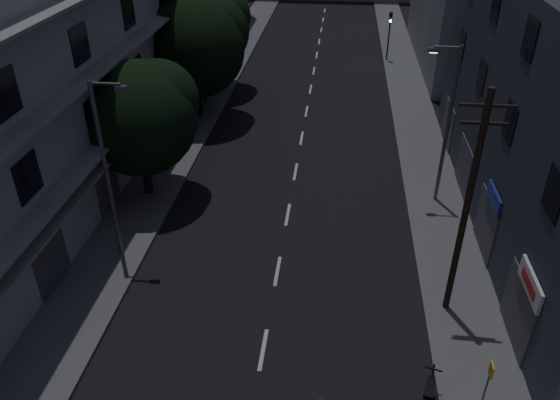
# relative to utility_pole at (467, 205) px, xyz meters

# --- Properties ---
(ground) EXTENTS (160.00, 160.00, 0.00)m
(ground) POSITION_rel_utility_pole_xyz_m (-6.86, 15.62, -4.87)
(ground) COLOR black
(ground) RESTS_ON ground
(sidewalk_left) EXTENTS (3.00, 90.00, 0.15)m
(sidewalk_left) POSITION_rel_utility_pole_xyz_m (-14.36, 15.62, -4.79)
(sidewalk_left) COLOR #565659
(sidewalk_left) RESTS_ON ground
(sidewalk_right) EXTENTS (3.00, 90.00, 0.15)m
(sidewalk_right) POSITION_rel_utility_pole_xyz_m (0.64, 15.62, -4.79)
(sidewalk_right) COLOR #565659
(sidewalk_right) RESTS_ON ground
(lane_markings) EXTENTS (0.15, 60.50, 0.01)m
(lane_markings) POSITION_rel_utility_pole_xyz_m (-6.86, 21.87, -4.86)
(lane_markings) COLOR beige
(lane_markings) RESTS_ON ground
(building_left) EXTENTS (7.00, 36.00, 14.00)m
(building_left) POSITION_rel_utility_pole_xyz_m (-18.83, 8.62, 2.13)
(building_left) COLOR #A4A49F
(building_left) RESTS_ON ground
(tree_near) EXTENTS (5.73, 5.73, 7.07)m
(tree_near) POSITION_rel_utility_pole_xyz_m (-14.30, 7.31, -0.29)
(tree_near) COLOR black
(tree_near) RESTS_ON sidewalk_left
(tree_mid) EXTENTS (6.55, 6.55, 8.06)m
(tree_mid) POSITION_rel_utility_pole_xyz_m (-14.01, 17.62, 0.32)
(tree_mid) COLOR black
(tree_mid) RESTS_ON sidewalk_left
(tree_far) EXTENTS (6.08, 6.08, 7.52)m
(tree_far) POSITION_rel_utility_pole_xyz_m (-14.39, 23.23, -0.00)
(tree_far) COLOR black
(tree_far) RESTS_ON sidewalk_left
(traffic_signal_far_right) EXTENTS (0.28, 0.37, 4.10)m
(traffic_signal_far_right) POSITION_rel_utility_pole_xyz_m (-0.58, 31.95, -1.77)
(traffic_signal_far_right) COLOR black
(traffic_signal_far_right) RESTS_ON sidewalk_right
(traffic_signal_far_left) EXTENTS (0.28, 0.37, 4.10)m
(traffic_signal_far_left) POSITION_rel_utility_pole_xyz_m (-13.55, 29.78, -1.77)
(traffic_signal_far_left) COLOR black
(traffic_signal_far_left) RESTS_ON sidewalk_left
(street_lamp_left_near) EXTENTS (1.51, 0.25, 8.00)m
(street_lamp_left_near) POSITION_rel_utility_pole_xyz_m (-13.81, 1.96, -0.27)
(street_lamp_left_near) COLOR slate
(street_lamp_left_near) RESTS_ON sidewalk_left
(street_lamp_right) EXTENTS (1.51, 0.25, 8.00)m
(street_lamp_right) POSITION_rel_utility_pole_xyz_m (0.53, 8.23, -0.27)
(street_lamp_right) COLOR #5C5D64
(street_lamp_right) RESTS_ON sidewalk_right
(street_lamp_left_far) EXTENTS (1.51, 0.25, 8.00)m
(street_lamp_left_far) POSITION_rel_utility_pole_xyz_m (-14.10, 20.03, -0.27)
(street_lamp_left_far) COLOR #5B5E63
(street_lamp_left_far) RESTS_ON sidewalk_left
(utility_pole) EXTENTS (1.80, 0.24, 9.00)m
(utility_pole) POSITION_rel_utility_pole_xyz_m (0.00, 0.00, 0.00)
(utility_pole) COLOR black
(utility_pole) RESTS_ON sidewalk_right
(bus_stop_sign) EXTENTS (0.06, 0.35, 2.52)m
(bus_stop_sign) POSITION_rel_utility_pole_xyz_m (0.21, -5.18, -2.98)
(bus_stop_sign) COLOR #595B60
(bus_stop_sign) RESTS_ON sidewalk_right
(motorcycle) EXTENTS (0.77, 1.90, 1.25)m
(motorcycle) POSITION_rel_utility_pole_xyz_m (-1.28, -4.72, -4.37)
(motorcycle) COLOR black
(motorcycle) RESTS_ON ground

